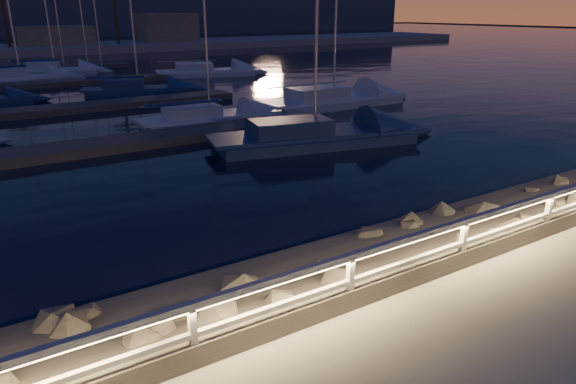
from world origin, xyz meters
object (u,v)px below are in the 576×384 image
at_px(sailboat_d, 309,135).
at_px(sailboat_k, 53,70).
at_px(sailboat_l, 204,71).
at_px(sailboat_n, 18,78).
at_px(sailboat_g, 136,89).
at_px(sailboat_h, 330,99).
at_px(guard_rail, 300,284).
at_px(sailboat_c, 206,117).

relative_size(sailboat_d, sailboat_k, 1.20).
xyz_separation_m(sailboat_l, sailboat_n, (-14.85, 3.16, 0.01)).
bearing_deg(sailboat_g, sailboat_h, -32.84).
bearing_deg(sailboat_k, sailboat_n, -108.41).
bearing_deg(sailboat_l, sailboat_h, -73.46).
height_order(guard_rail, sailboat_d, sailboat_d).
distance_m(sailboat_g, sailboat_h, 14.12).
height_order(sailboat_g, sailboat_l, sailboat_l).
bearing_deg(sailboat_c, sailboat_d, -69.38).
relative_size(sailboat_c, sailboat_k, 0.95).
bearing_deg(sailboat_n, sailboat_h, -64.35).
relative_size(sailboat_c, sailboat_g, 0.99).
bearing_deg(sailboat_h, sailboat_c, -174.45).
bearing_deg(sailboat_k, guard_rail, -79.53).
distance_m(sailboat_l, sailboat_n, 15.18).
relative_size(sailboat_k, sailboat_n, 0.99).
bearing_deg(guard_rail, sailboat_h, 52.19).
distance_m(guard_rail, sailboat_n, 40.93).
xyz_separation_m(sailboat_g, sailboat_l, (8.46, 7.48, 0.03)).
bearing_deg(sailboat_g, sailboat_k, 118.97).
distance_m(sailboat_h, sailboat_n, 26.47).
xyz_separation_m(sailboat_h, sailboat_n, (-15.22, 21.65, -0.01)).
bearing_deg(sailboat_c, sailboat_n, 107.76).
xyz_separation_m(sailboat_g, sailboat_k, (-2.97, 15.95, 0.01)).
distance_m(sailboat_k, sailboat_n, 6.31).
bearing_deg(guard_rail, sailboat_c, 71.13).
xyz_separation_m(sailboat_d, sailboat_l, (6.11, 25.69, -0.02)).
height_order(sailboat_g, sailboat_h, sailboat_h).
relative_size(sailboat_c, sailboat_l, 0.84).
bearing_deg(sailboat_g, sailboat_l, 59.89).
height_order(sailboat_h, sailboat_n, sailboat_h).
bearing_deg(sailboat_k, sailboat_h, -51.98).
bearing_deg(sailboat_l, sailboat_c, -97.79).
height_order(sailboat_c, sailboat_k, sailboat_k).
bearing_deg(sailboat_d, sailboat_g, 109.61).
height_order(sailboat_c, sailboat_g, sailboat_g).
relative_size(guard_rail, sailboat_h, 2.69).
relative_size(sailboat_d, sailboat_n, 1.18).
height_order(guard_rail, sailboat_h, sailboat_h).
bearing_deg(sailboat_h, sailboat_n, 124.76).
distance_m(sailboat_g, sailboat_k, 16.22).
height_order(sailboat_k, sailboat_l, sailboat_l).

